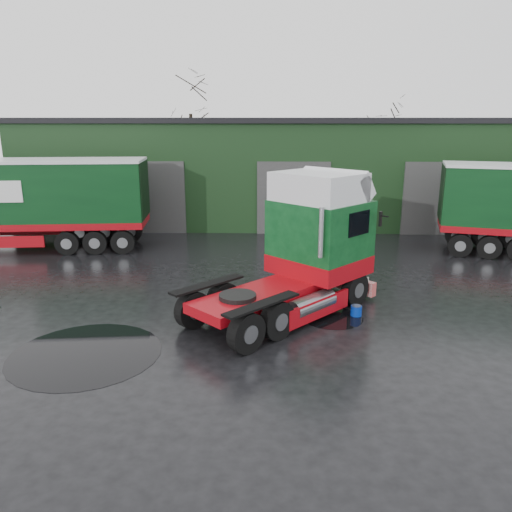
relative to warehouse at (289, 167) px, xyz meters
The scene contains 8 objects.
ground 20.35m from the warehouse, 95.71° to the right, with size 100.00×100.00×0.00m, color black.
warehouse is the anchor object (origin of this frame).
hero_tractor 18.24m from the warehouse, 93.18° to the right, with size 3.13×7.39×4.59m, color #0E461D, non-canonical shape.
wash_bucket 18.43m from the warehouse, 85.12° to the right, with size 0.36×0.36×0.34m, color #07289A.
tree_back_a 12.90m from the warehouse, 128.66° to the left, with size 4.40×4.40×9.50m, color black, non-canonical shape.
tree_back_b 12.82m from the warehouse, 51.34° to the left, with size 4.40×4.40×7.50m, color black, non-canonical shape.
puddle_0 22.26m from the warehouse, 106.75° to the right, with size 4.13×4.13×0.01m, color black.
puddle_1 18.63m from the warehouse, 87.64° to the right, with size 1.97×1.97×0.01m, color black.
Camera 1 is at (0.67, -13.47, 6.24)m, focal length 35.00 mm.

